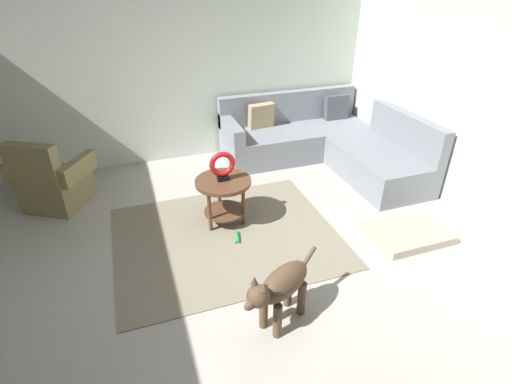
{
  "coord_description": "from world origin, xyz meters",
  "views": [
    {
      "loc": [
        -0.66,
        -2.58,
        2.49
      ],
      "look_at": [
        0.45,
        0.6,
        0.55
      ],
      "focal_mm": 27.36,
      "sensor_mm": 36.0,
      "label": 1
    }
  ],
  "objects_px": {
    "torus_sculpture": "(222,165)",
    "side_table": "(224,190)",
    "dog": "(280,287)",
    "dog_toy_rope": "(237,238)",
    "sectional_couch": "(324,144)",
    "dog_bed_mat": "(408,232)",
    "armchair": "(52,182)"
  },
  "relations": [
    {
      "from": "dog_bed_mat",
      "to": "dog",
      "type": "bearing_deg",
      "value": -159.91
    },
    {
      "from": "dog_toy_rope",
      "to": "torus_sculpture",
      "type": "bearing_deg",
      "value": 95.4
    },
    {
      "from": "torus_sculpture",
      "to": "dog_toy_rope",
      "type": "relative_size",
      "value": 1.84
    },
    {
      "from": "side_table",
      "to": "dog_bed_mat",
      "type": "bearing_deg",
      "value": -26.71
    },
    {
      "from": "sectional_couch",
      "to": "dog_toy_rope",
      "type": "distance_m",
      "value": 2.25
    },
    {
      "from": "side_table",
      "to": "dog",
      "type": "relative_size",
      "value": 0.78
    },
    {
      "from": "side_table",
      "to": "dog_toy_rope",
      "type": "relative_size",
      "value": 3.39
    },
    {
      "from": "armchair",
      "to": "dog",
      "type": "bearing_deg",
      "value": -24.05
    },
    {
      "from": "armchair",
      "to": "side_table",
      "type": "xyz_separation_m",
      "value": [
        1.8,
        -1.0,
        0.09
      ]
    },
    {
      "from": "sectional_couch",
      "to": "side_table",
      "type": "bearing_deg",
      "value": -149.4
    },
    {
      "from": "torus_sculpture",
      "to": "dog",
      "type": "xyz_separation_m",
      "value": [
        0.04,
        -1.53,
        -0.33
      ]
    },
    {
      "from": "dog_bed_mat",
      "to": "dog_toy_rope",
      "type": "bearing_deg",
      "value": 162.79
    },
    {
      "from": "dog_bed_mat",
      "to": "dog",
      "type": "relative_size",
      "value": 1.04
    },
    {
      "from": "dog_bed_mat",
      "to": "dog",
      "type": "height_order",
      "value": "dog"
    },
    {
      "from": "dog",
      "to": "dog_toy_rope",
      "type": "xyz_separation_m",
      "value": [
        -0.0,
        1.17,
        -0.35
      ]
    },
    {
      "from": "side_table",
      "to": "torus_sculpture",
      "type": "xyz_separation_m",
      "value": [
        -0.0,
        -0.0,
        0.29
      ]
    },
    {
      "from": "side_table",
      "to": "dog_bed_mat",
      "type": "relative_size",
      "value": 0.75
    },
    {
      "from": "armchair",
      "to": "dog_toy_rope",
      "type": "distance_m",
      "value": 2.3
    },
    {
      "from": "sectional_couch",
      "to": "dog_bed_mat",
      "type": "relative_size",
      "value": 2.81
    },
    {
      "from": "sectional_couch",
      "to": "dog",
      "type": "relative_size",
      "value": 2.93
    },
    {
      "from": "sectional_couch",
      "to": "dog_bed_mat",
      "type": "bearing_deg",
      "value": -90.16
    },
    {
      "from": "armchair",
      "to": "torus_sculpture",
      "type": "relative_size",
      "value": 3.04
    },
    {
      "from": "armchair",
      "to": "sectional_couch",
      "type": "bearing_deg",
      "value": 30.75
    },
    {
      "from": "torus_sculpture",
      "to": "side_table",
      "type": "bearing_deg",
      "value": 69.44
    },
    {
      "from": "armchair",
      "to": "torus_sculpture",
      "type": "distance_m",
      "value": 2.09
    },
    {
      "from": "armchair",
      "to": "dog_bed_mat",
      "type": "distance_m",
      "value": 4.05
    },
    {
      "from": "side_table",
      "to": "dog_bed_mat",
      "type": "xyz_separation_m",
      "value": [
        1.77,
        -0.89,
        -0.37
      ]
    },
    {
      "from": "armchair",
      "to": "side_table",
      "type": "relative_size",
      "value": 1.65
    },
    {
      "from": "dog",
      "to": "armchair",
      "type": "bearing_deg",
      "value": 7.13
    },
    {
      "from": "side_table",
      "to": "torus_sculpture",
      "type": "relative_size",
      "value": 1.84
    },
    {
      "from": "side_table",
      "to": "dog",
      "type": "xyz_separation_m",
      "value": [
        0.04,
        -1.53,
        -0.04
      ]
    },
    {
      "from": "sectional_couch",
      "to": "dog_bed_mat",
      "type": "height_order",
      "value": "sectional_couch"
    }
  ]
}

